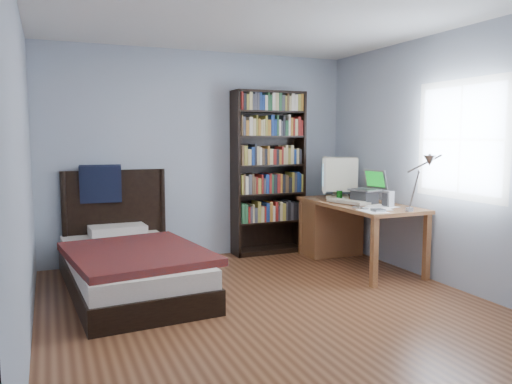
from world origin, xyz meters
TOP-DOWN VIEW (x-y plane):
  - room at (0.03, -0.00)m, footprint 4.20×4.24m
  - desk at (1.50, 1.39)m, footprint 0.75×1.61m
  - crt_monitor at (1.54, 1.44)m, footprint 0.62×0.56m
  - laptop at (1.56, 0.89)m, footprint 0.36×0.35m
  - desk_lamp at (1.49, -0.15)m, footprint 0.22×0.50m
  - keyboard at (1.36, 0.94)m, footprint 0.32×0.52m
  - speaker at (1.59, 0.52)m, footprint 0.11×0.11m
  - soda_can at (1.40, 1.18)m, footprint 0.07×0.07m
  - mouse at (1.47, 1.25)m, footprint 0.06×0.11m
  - phone_silver at (1.24, 0.59)m, footprint 0.08×0.10m
  - phone_grey at (1.27, 0.49)m, footprint 0.06×0.09m
  - external_drive at (1.30, 0.30)m, footprint 0.12×0.12m
  - bookshelf at (0.82, 1.94)m, footprint 0.92×0.30m
  - bed at (-1.05, 1.12)m, footprint 1.34×2.26m

SIDE VIEW (x-z plane):
  - bed at x=-1.05m, z-range -0.33..0.83m
  - desk at x=1.50m, z-range 0.05..0.78m
  - phone_silver at x=1.24m, z-range 0.73..0.75m
  - phone_grey at x=1.27m, z-range 0.73..0.75m
  - external_drive at x=1.30m, z-range 0.73..0.75m
  - keyboard at x=1.36m, z-range 0.72..0.77m
  - mouse at x=1.47m, z-range 0.73..0.77m
  - soda_can at x=1.40m, z-range 0.73..0.85m
  - speaker at x=1.59m, z-range 0.73..0.90m
  - laptop at x=1.56m, z-range 0.65..1.03m
  - crt_monitor at x=1.54m, z-range 0.76..1.27m
  - bookshelf at x=0.82m, z-range 0.00..2.04m
  - desk_lamp at x=1.49m, z-range 0.91..1.50m
  - room at x=0.03m, z-range 0.00..2.50m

